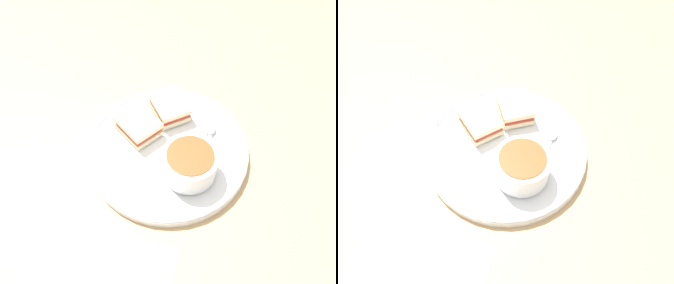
{
  "view_description": "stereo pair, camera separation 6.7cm",
  "coord_description": "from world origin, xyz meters",
  "views": [
    {
      "loc": [
        0.22,
        -0.33,
        0.58
      ],
      "look_at": [
        0.0,
        0.0,
        0.04
      ],
      "focal_mm": 35.0,
      "sensor_mm": 36.0,
      "label": 1
    },
    {
      "loc": [
        0.27,
        -0.29,
        0.58
      ],
      "look_at": [
        0.0,
        0.0,
        0.04
      ],
      "focal_mm": 35.0,
      "sensor_mm": 36.0,
      "label": 2
    }
  ],
  "objects": [
    {
      "name": "spoon",
      "position": [
        0.06,
        0.08,
        0.03
      ],
      "size": [
        0.07,
        0.12,
        0.01
      ],
      "rotation": [
        0.0,
        0.0,
        8.34
      ],
      "color": "silver",
      "rests_on": "plate"
    },
    {
      "name": "plate",
      "position": [
        0.0,
        0.0,
        0.01
      ],
      "size": [
        0.34,
        0.34,
        0.02
      ],
      "color": "white",
      "rests_on": "ground_plane"
    },
    {
      "name": "sandwich_half_near",
      "position": [
        -0.05,
        0.08,
        0.04
      ],
      "size": [
        0.11,
        0.1,
        0.04
      ],
      "rotation": [
        0.0,
        0.0,
        2.58
      ],
      "color": "beige",
      "rests_on": "plate"
    },
    {
      "name": "ground_plane",
      "position": [
        0.0,
        0.0,
        0.0
      ],
      "size": [
        2.4,
        2.4,
        0.0
      ],
      "primitive_type": "plane",
      "color": "tan"
    },
    {
      "name": "soup_bowl",
      "position": [
        0.07,
        -0.03,
        0.05
      ],
      "size": [
        0.11,
        0.11,
        0.06
      ],
      "color": "white",
      "rests_on": "plate"
    },
    {
      "name": "sandwich_half_far",
      "position": [
        -0.08,
        -0.0,
        0.04
      ],
      "size": [
        0.1,
        0.09,
        0.04
      ],
      "rotation": [
        0.0,
        0.0,
        2.86
      ],
      "color": "beige",
      "rests_on": "plate"
    }
  ]
}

